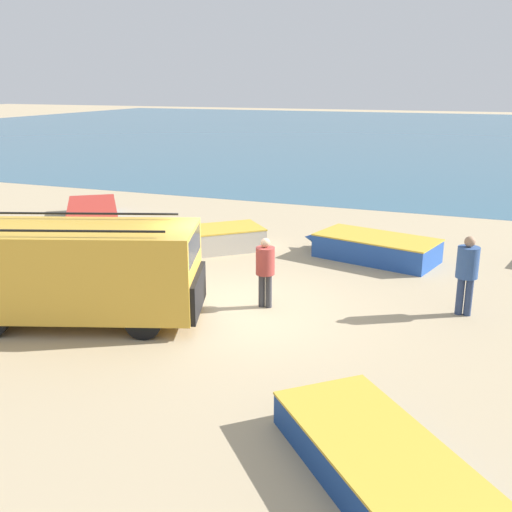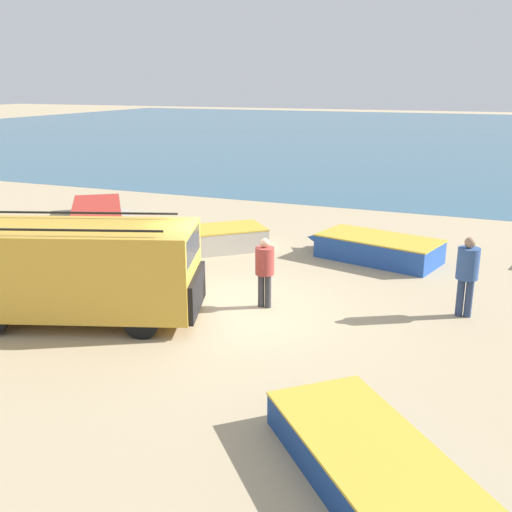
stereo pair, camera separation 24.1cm
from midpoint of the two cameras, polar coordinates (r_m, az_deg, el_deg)
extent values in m
plane|color=tan|center=(13.65, -2.70, -5.10)|extent=(200.00, 200.00, 0.00)
cube|color=#33607A|center=(63.99, 16.93, 11.15)|extent=(120.00, 80.00, 0.01)
cube|color=gold|center=(13.21, -17.16, -1.16)|extent=(5.40, 3.58, 1.79)
cube|color=black|center=(12.77, -6.04, -3.43)|extent=(0.72, 1.79, 0.81)
cube|color=#1E232D|center=(12.47, -6.54, 1.00)|extent=(0.65, 1.70, 0.57)
cylinder|color=black|center=(13.86, -9.63, -3.32)|extent=(0.78, 0.46, 0.75)
cylinder|color=black|center=(12.24, -11.23, -6.09)|extent=(0.78, 0.46, 0.75)
cylinder|color=black|center=(14.79, -21.52, -3.00)|extent=(0.78, 0.46, 0.75)
cylinder|color=black|center=(13.68, -16.46, 3.90)|extent=(3.89, 1.42, 0.05)
cylinder|color=black|center=(12.23, -18.72, 2.28)|extent=(3.89, 1.42, 0.05)
cube|color=navy|center=(8.28, 10.98, -18.95)|extent=(3.51, 3.64, 0.47)
cube|color=gold|center=(8.18, 11.05, -17.97)|extent=(1.17, 1.09, 0.05)
cube|color=gold|center=(8.13, 11.08, -17.47)|extent=(3.54, 3.67, 0.04)
cube|color=#234CA3|center=(22.84, -15.61, 3.83)|extent=(4.02, 4.63, 0.56)
cone|color=#234CA3|center=(20.16, -15.64, 2.23)|extent=(1.01, 1.11, 0.53)
cube|color=#B22D23|center=(22.79, -15.65, 4.36)|extent=(1.38, 1.08, 0.05)
cube|color=#B22D23|center=(22.78, -15.67, 4.57)|extent=(4.06, 4.67, 0.04)
cube|color=#234CA3|center=(17.62, 11.01, 0.68)|extent=(3.67, 2.43, 0.64)
cone|color=#234CA3|center=(18.53, 5.26, 1.69)|extent=(0.87, 0.78, 0.61)
cube|color=gold|center=(17.55, 11.05, 1.49)|extent=(0.57, 1.52, 0.05)
cube|color=gold|center=(17.53, 11.07, 1.76)|extent=(3.70, 2.45, 0.04)
cube|color=#ADA89E|center=(18.24, -5.51, 1.45)|extent=(3.69, 3.54, 0.65)
cone|color=#ADA89E|center=(17.82, -12.37, 0.78)|extent=(1.00, 0.99, 0.62)
cube|color=gold|center=(18.18, -5.53, 2.24)|extent=(1.08, 1.16, 0.05)
cube|color=gold|center=(18.16, -5.54, 2.50)|extent=(3.73, 3.58, 0.04)
cylinder|color=#38383D|center=(13.62, 0.70, -3.35)|extent=(0.15, 0.15, 0.79)
cylinder|color=#38383D|center=(13.67, 0.04, -3.27)|extent=(0.15, 0.15, 0.79)
cylinder|color=#993833|center=(13.42, 0.38, -0.46)|extent=(0.43, 0.43, 0.63)
sphere|color=tan|center=(13.31, 0.38, 1.26)|extent=(0.21, 0.21, 0.21)
cylinder|color=navy|center=(13.91, 19.12, -3.68)|extent=(0.16, 0.16, 0.87)
cylinder|color=navy|center=(13.92, 18.38, -3.60)|extent=(0.16, 0.16, 0.87)
cylinder|color=#335189|center=(13.68, 19.05, -0.57)|extent=(0.47, 0.47, 0.69)
sphere|color=tan|center=(13.56, 19.22, 1.30)|extent=(0.24, 0.24, 0.24)
camera|label=1|loc=(0.12, -90.49, -0.14)|focal=42.00mm
camera|label=2|loc=(0.12, 89.51, 0.14)|focal=42.00mm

